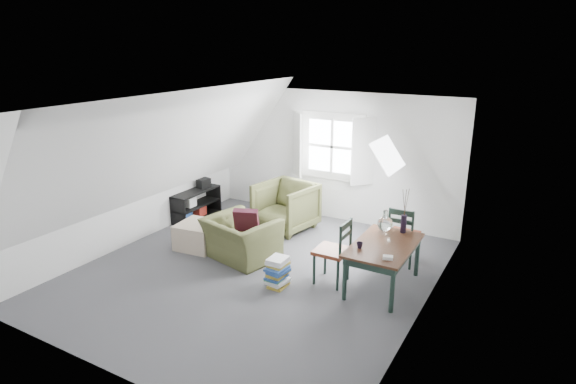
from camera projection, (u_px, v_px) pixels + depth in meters
The scene contains 24 objects.
floor at pixel (256, 271), 7.38m from camera, with size 5.50×5.50×0.00m, color #4A4A4F.
ceiling at pixel (252, 107), 6.63m from camera, with size 5.50×5.50×0.00m, color white.
wall_back at pixel (333, 156), 9.29m from camera, with size 5.00×5.00×0.00m, color silver.
wall_front at pixel (100, 267), 4.72m from camera, with size 5.00×5.00×0.00m, color silver.
wall_left at pixel (132, 172), 8.18m from camera, with size 5.50×5.50×0.00m, color silver.
wall_right at pixel (427, 224), 5.83m from camera, with size 5.50×5.50×0.00m, color silver.
slope_left at pixel (172, 147), 7.58m from camera, with size 5.50×5.50×0.00m, color white.
slope_right at pixel (355, 172), 6.12m from camera, with size 5.50×5.50×0.00m, color white.
dormer_window at pixel (331, 147), 9.17m from camera, with size 1.71×0.35×1.30m.
skylight at pixel (388, 155), 7.21m from camera, with size 0.55×0.75×0.04m, color white.
armchair_near at pixel (242, 259), 7.81m from camera, with size 1.06×0.93×0.69m, color #484B27.
armchair_far at pixel (286, 229), 9.06m from camera, with size 0.95×0.98×0.89m, color #484B27.
throw_pillow at pixel (246, 220), 7.75m from camera, with size 0.39×0.11×0.39m, color #3D101E.
ottoman at pixel (199, 235), 8.19m from camera, with size 0.65×0.65×0.43m, color tan.
dining_table at pixel (384, 250), 6.74m from camera, with size 0.80×1.33×0.67m.
demijohn at pixel (385, 223), 7.12m from camera, with size 0.23×0.23×0.32m.
vase_twigs at pixel (404, 223), 7.08m from camera, with size 0.09×0.10×0.68m.
cup at pixel (360, 248), 6.58m from camera, with size 0.09×0.09×0.08m, color black.
paper_box at pixel (388, 258), 6.24m from camera, with size 0.13×0.09×0.04m, color white.
dining_chair_far at pixel (403, 234), 7.50m from camera, with size 0.45×0.45×0.95m.
dining_chair_near at pixel (334, 250), 6.89m from camera, with size 0.46×0.46×0.98m.
media_shelf at pixel (195, 206), 9.52m from camera, with size 0.37×1.11×0.57m.
electronics_box at pixel (204, 183), 9.64m from camera, with size 0.18×0.25×0.20m, color black.
magazine_stack at pixel (278, 272), 6.87m from camera, with size 0.32×0.38×0.43m.
Camera 1 is at (3.72, -5.57, 3.36)m, focal length 30.00 mm.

